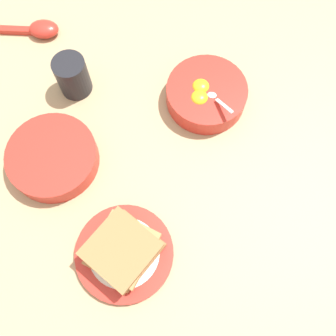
# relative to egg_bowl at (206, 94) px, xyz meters

# --- Properties ---
(ground_plane) EXTENTS (3.00, 3.00, 0.00)m
(ground_plane) POSITION_rel_egg_bowl_xyz_m (-0.24, -0.13, -0.03)
(ground_plane) COLOR tan
(egg_bowl) EXTENTS (0.17, 0.17, 0.08)m
(egg_bowl) POSITION_rel_egg_bowl_xyz_m (0.00, 0.00, 0.00)
(egg_bowl) COLOR red
(egg_bowl) RESTS_ON ground_plane
(toast_plate) EXTENTS (0.18, 0.18, 0.01)m
(toast_plate) POSITION_rel_egg_bowl_xyz_m (-0.08, -0.36, -0.02)
(toast_plate) COLOR red
(toast_plate) RESTS_ON ground_plane
(toast_sandwich) EXTENTS (0.15, 0.15, 0.05)m
(toast_sandwich) POSITION_rel_egg_bowl_xyz_m (-0.08, -0.36, 0.01)
(toast_sandwich) COLOR #9E7042
(toast_sandwich) RESTS_ON toast_plate
(soup_spoon) EXTENTS (0.16, 0.06, 0.03)m
(soup_spoon) POSITION_rel_egg_bowl_xyz_m (-0.41, 0.08, -0.01)
(soup_spoon) COLOR red
(soup_spoon) RESTS_ON ground_plane
(congee_bowl) EXTENTS (0.18, 0.18, 0.04)m
(congee_bowl) POSITION_rel_egg_bowl_xyz_m (-0.27, -0.22, -0.00)
(congee_bowl) COLOR red
(congee_bowl) RESTS_ON ground_plane
(drinking_cup) EXTENTS (0.07, 0.07, 0.09)m
(drinking_cup) POSITION_rel_egg_bowl_xyz_m (-0.28, -0.04, 0.02)
(drinking_cup) COLOR black
(drinking_cup) RESTS_ON ground_plane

